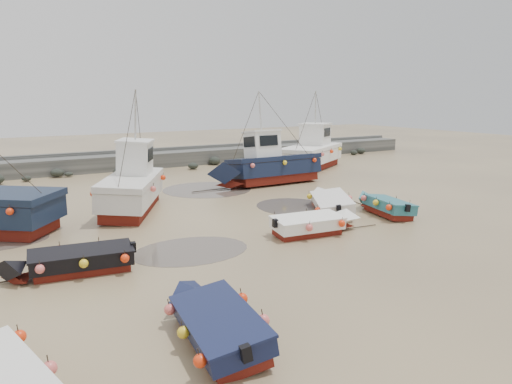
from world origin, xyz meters
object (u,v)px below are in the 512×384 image
Objects in this scene: cabin_boat_2 at (268,164)px; person at (115,220)px; dinghy_5 at (314,222)px; dinghy_2 at (384,203)px; dinghy_4 at (70,259)px; cabin_boat_1 at (133,184)px; dinghy_1 at (218,317)px; dinghy_3 at (332,201)px; cabin_boat_3 at (314,152)px; dinghy_0 at (1,372)px.

person is (-11.63, -4.48, -1.36)m from cabin_boat_2.
person is (-6.80, 6.91, -0.56)m from dinghy_5.
dinghy_2 is 3.01× the size of person.
cabin_boat_1 is (4.86, 8.58, 0.80)m from dinghy_4.
dinghy_3 is (11.30, 9.32, -0.01)m from dinghy_1.
dinghy_1 is at bearing -153.77° from dinghy_4.
cabin_boat_3 is (8.89, 13.17, 0.80)m from dinghy_3.
dinghy_3 is at bearing -71.14° from dinghy_4.
cabin_boat_3 is (7.52, 4.81, -0.03)m from cabin_boat_2.
dinghy_4 is at bearing 117.04° from dinghy_1.
dinghy_3 is 1.14× the size of dinghy_5.
dinghy_4 is (-15.38, -0.85, -0.01)m from dinghy_2.
dinghy_5 is 9.71m from person.
dinghy_5 is 0.56× the size of cabin_boat_3.
dinghy_1 is 30.23m from cabin_boat_3.
cabin_boat_1 is at bearing 156.05° from dinghy_2.
dinghy_2 is (17.96, 7.45, 0.01)m from dinghy_0.
dinghy_4 is 9.90m from cabin_boat_1.
cabin_boat_1 reaches higher than person.
dinghy_2 is at bearing 37.67° from dinghy_1.
dinghy_5 is at bearing 46.91° from dinghy_1.
person is (-12.09, 5.77, -0.57)m from dinghy_2.
dinghy_1 is 6.94m from dinghy_4.
cabin_boat_2 is (4.83, 11.39, 0.80)m from dinghy_5.
dinghy_3 reaches higher than person.
dinghy_5 is 0.56× the size of cabin_boat_2.
dinghy_1 and dinghy_4 have the same top height.
dinghy_4 is at bearing 54.77° from person.
cabin_boat_3 reaches higher than dinghy_3.
dinghy_1 and dinghy_2 have the same top height.
cabin_boat_2 reaches higher than dinghy_4.
cabin_boat_1 reaches higher than dinghy_0.
cabin_boat_3 is at bearing 148.82° from dinghy_5.
dinghy_3 is 0.64× the size of cabin_boat_2.
dinghy_3 is 4.60m from dinghy_5.
cabin_boat_1 is 0.96× the size of cabin_boat_3.
dinghy_3 is 10.50m from cabin_boat_1.
cabin_boat_2 is at bearing 104.95° from dinghy_2.
dinghy_5 is (-5.29, -1.13, -0.00)m from dinghy_2.
cabin_boat_2 is 8.92m from cabin_boat_3.
person is at bearing 109.74° from cabin_boat_2.
dinghy_1 is 0.96× the size of dinghy_3.
dinghy_2 and dinghy_3 have the same top height.
dinghy_5 is at bearing 125.73° from person.
dinghy_1 is 15.40m from cabin_boat_1.
dinghy_2 and dinghy_5 have the same top height.
person is at bearing 93.66° from dinghy_1.
cabin_boat_3 is at bearing 56.29° from dinghy_1.
dinghy_3 and dinghy_4 have the same top height.
dinghy_5 is at bearing 14.87° from dinghy_0.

